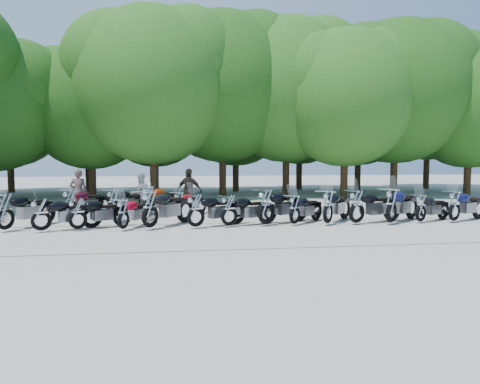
{
  "coord_description": "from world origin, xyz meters",
  "views": [
    {
      "loc": [
        -2.1,
        -13.44,
        2.25
      ],
      "look_at": [
        0.0,
        1.5,
        1.1
      ],
      "focal_mm": 32.0,
      "sensor_mm": 36.0,
      "label": 1
    }
  ],
  "objects": [
    {
      "name": "motorcycle_9",
      "position": [
        2.9,
        0.53,
        0.68
      ],
      "size": [
        2.13,
        2.31,
        1.37
      ],
      "primitive_type": null,
      "rotation": [
        0.0,
        0.0,
        2.43
      ],
      "color": "black",
      "rests_on": "ground"
    },
    {
      "name": "motorcycle_8",
      "position": [
        1.76,
        0.61,
        0.59
      ],
      "size": [
        1.97,
        1.9,
        1.19
      ],
      "primitive_type": null,
      "rotation": [
        0.0,
        0.0,
        2.32
      ],
      "color": "black",
      "rests_on": "ground"
    },
    {
      "name": "motorcycle_17",
      "position": [
        -2.14,
        3.07,
        0.57
      ],
      "size": [
        1.72,
        1.98,
        1.15
      ],
      "primitive_type": null,
      "rotation": [
        0.0,
        0.0,
        2.49
      ],
      "color": "#A00513",
      "rests_on": "ground"
    },
    {
      "name": "tree_7",
      "position": [
        11.2,
        11.78,
        6.39
      ],
      "size": [
        8.79,
        8.79,
        10.79
      ],
      "color": "#3A2614",
      "rests_on": "ground"
    },
    {
      "name": "tree_3",
      "position": [
        -3.57,
        11.24,
        6.32
      ],
      "size": [
        8.7,
        8.7,
        10.67
      ],
      "color": "#3A2614",
      "rests_on": "ground"
    },
    {
      "name": "motorcycle_4",
      "position": [
        -3.06,
        0.4,
        0.72
      ],
      "size": [
        2.16,
        2.49,
        1.44
      ],
      "primitive_type": null,
      "rotation": [
        0.0,
        0.0,
        2.49
      ],
      "color": "black",
      "rests_on": "ground"
    },
    {
      "name": "motorcycle_11",
      "position": [
        5.11,
        0.35,
        0.72
      ],
      "size": [
        2.45,
        2.2,
        1.43
      ],
      "primitive_type": null,
      "rotation": [
        0.0,
        0.0,
        2.26
      ],
      "color": "#0D0F3A",
      "rests_on": "ground"
    },
    {
      "name": "rider_2",
      "position": [
        -1.73,
        4.27,
        0.94
      ],
      "size": [
        1.19,
        0.87,
        1.88
      ],
      "primitive_type": "imported",
      "rotation": [
        0.0,
        0.0,
        2.72
      ],
      "color": "black",
      "rests_on": "ground"
    },
    {
      "name": "tree_15",
      "position": [
        16.61,
        17.02,
        7.03
      ],
      "size": [
        9.67,
        9.67,
        11.86
      ],
      "color": "#3A2614",
      "rests_on": "ground"
    },
    {
      "name": "motorcycle_7",
      "position": [
        0.77,
        0.66,
        0.71
      ],
      "size": [
        2.5,
        2.05,
        1.42
      ],
      "primitive_type": null,
      "rotation": [
        0.0,
        0.0,
        2.17
      ],
      "color": "black",
      "rests_on": "ground"
    },
    {
      "name": "rider_0",
      "position": [
        -6.12,
        4.27,
        0.94
      ],
      "size": [
        0.69,
        0.46,
        1.88
      ],
      "primitive_type": "imported",
      "rotation": [
        0.0,
        0.0,
        3.16
      ],
      "color": "brown",
      "rests_on": "ground"
    },
    {
      "name": "tree_13",
      "position": [
        6.69,
        17.47,
        6.04
      ],
      "size": [
        8.31,
        8.31,
        10.2
      ],
      "color": "#3A2614",
      "rests_on": "ground"
    },
    {
      "name": "tree_8",
      "position": [
        15.83,
        11.2,
        5.47
      ],
      "size": [
        7.53,
        7.53,
        9.25
      ],
      "color": "#3A2614",
      "rests_on": "ground"
    },
    {
      "name": "motorcycle_13",
      "position": [
        7.58,
        0.49,
        0.65
      ],
      "size": [
        2.37,
        1.62,
        1.3
      ],
      "primitive_type": null,
      "rotation": [
        0.0,
        0.0,
        2.02
      ],
      "color": "#0C0F35",
      "rests_on": "ground"
    },
    {
      "name": "motorcycle_12",
      "position": [
        6.32,
        0.53,
        0.58
      ],
      "size": [
        2.1,
        1.49,
        1.15
      ],
      "primitive_type": null,
      "rotation": [
        0.0,
        0.0,
        2.05
      ],
      "color": "black",
      "rests_on": "ground"
    },
    {
      "name": "motorcycle_1",
      "position": [
        -6.35,
        0.35,
        0.6
      ],
      "size": [
        2.19,
        1.53,
        1.2
      ],
      "primitive_type": null,
      "rotation": [
        0.0,
        0.0,
        2.04
      ],
      "color": "black",
      "rests_on": "ground"
    },
    {
      "name": "motorcycle_15",
      "position": [
        -4.59,
        3.12,
        0.65
      ],
      "size": [
        1.88,
        2.27,
        1.29
      ],
      "primitive_type": null,
      "rotation": [
        0.0,
        0.0,
        2.53
      ],
      "color": "black",
      "rests_on": "ground"
    },
    {
      "name": "tree_5",
      "position": [
        4.61,
        13.2,
        6.57
      ],
      "size": [
        9.04,
        9.04,
        11.1
      ],
      "color": "#3A2614",
      "rests_on": "ground"
    },
    {
      "name": "motorcycle_6",
      "position": [
        -0.5,
        0.55,
        0.61
      ],
      "size": [
        2.24,
        1.45,
        1.22
      ],
      "primitive_type": null,
      "rotation": [
        0.0,
        0.0,
        1.97
      ],
      "color": "black",
      "rests_on": "ground"
    },
    {
      "name": "motorcycle_3",
      "position": [
        -3.89,
        0.34,
        0.58
      ],
      "size": [
        1.43,
        2.11,
        1.15
      ],
      "primitive_type": null,
      "rotation": [
        0.0,
        0.0,
        2.7
      ],
      "color": "maroon",
      "rests_on": "ground"
    },
    {
      "name": "motorcycle_16",
      "position": [
        -3.29,
        3.1,
        0.71
      ],
      "size": [
        1.99,
        2.51,
        1.41
      ],
      "primitive_type": null,
      "rotation": [
        0.0,
        0.0,
        2.57
      ],
      "color": "#912105",
      "rests_on": "ground"
    },
    {
      "name": "tree_10",
      "position": [
        -8.29,
        16.97,
        5.66
      ],
      "size": [
        7.78,
        7.78,
        9.55
      ],
      "color": "#3A2614",
      "rests_on": "ground"
    },
    {
      "name": "tree_14",
      "position": [
        10.68,
        16.09,
        5.83
      ],
      "size": [
        8.02,
        8.02,
        9.84
      ],
      "color": "#3A2614",
      "rests_on": "ground"
    },
    {
      "name": "tree_11",
      "position": [
        -3.76,
        16.43,
        5.49
      ],
      "size": [
        7.56,
        7.56,
        9.28
      ],
      "color": "#3A2614",
      "rests_on": "ground"
    },
    {
      "name": "tree_9",
      "position": [
        -13.53,
        17.59,
        5.52
      ],
      "size": [
        7.59,
        7.59,
        9.32
      ],
      "color": "#3A2614",
      "rests_on": "ground"
    },
    {
      "name": "tree_12",
      "position": [
        1.8,
        16.47,
        5.72
      ],
      "size": [
        7.88,
        7.88,
        9.67
      ],
      "color": "#3A2614",
      "rests_on": "ground"
    },
    {
      "name": "motorcycle_14",
      "position": [
        -6.16,
        3.13,
        0.65
      ],
      "size": [
        1.9,
        2.3,
        1.31
      ],
      "primitive_type": null,
      "rotation": [
        0.0,
        0.0,
        2.53
      ],
      "color": "#320613",
      "rests_on": "ground"
    },
    {
      "name": "tree_2",
      "position": [
        -7.25,
        12.84,
        5.31
      ],
      "size": [
        7.31,
        7.31,
        8.97
      ],
      "color": "#3A2614",
      "rests_on": "ground"
    },
    {
      "name": "motorcycle_10",
      "position": [
        3.92,
        0.48,
        0.68
      ],
      "size": [
        2.51,
        1.55,
        1.36
      ],
      "primitive_type": null,
      "rotation": [
        0.0,
        0.0,
        1.94
      ],
      "color": "black",
      "rests_on": "ground"
    },
    {
      "name": "motorcycle_2",
      "position": [
        -5.31,
        0.53,
        0.58
      ],
      "size": [
        2.08,
        1.63,
        1.17
      ],
      "primitive_type": null,
      "rotation": [
        0.0,
        0.0,
        2.13
      ],
      "color": "black",
      "rests_on": "ground"
    },
    {
      "name": "rider_1",
      "position": [
        -3.71,
        4.41,
        0.84
      ],
      "size": [
        1.01,
        0.92,
        1.68
      ],
      "primitive_type": "imported",
      "rotation": [
        0.0,
        0.0,
        3.57
      ],
      "color": "gray",
      "rests_on": "ground"
    },
    {
      "name": "tree_6",
      "position": [
        7.55,
        10.82,
        5.81
      ],
      "size": [
        8.0,
        8.0,
        9.82
      ],
      "color": "#3A2614",
      "rests_on": "ground"
    },
    {
      "name": "tree_4",
      "position": [
        0.54,
        13.09,
        6.64
      ],
      "size": [
        9.13,
        9.13,
        11.2
      ],
      "color": "#3A2614",
      "rests_on": "ground"
    },
    {
      "name": "ground",
      "position": [
        0.0,
        0.0,
        0.0
      ],
      "size": [
        90.0,
        90.0,
        0.0
      ],
      "primitive_type": "plane",
      "color": "#A8A297",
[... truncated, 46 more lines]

